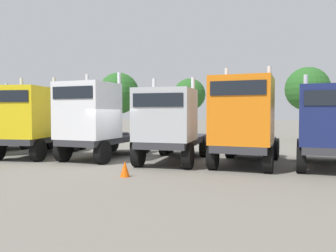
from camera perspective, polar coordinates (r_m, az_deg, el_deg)
name	(u,v)px	position (r m, az deg, el deg)	size (l,w,h in m)	color
ground	(122,164)	(15.44, -7.88, -6.47)	(200.00, 200.00, 0.00)	slate
semi_truck_yellow	(31,121)	(18.83, -22.32, 0.77)	(3.53, 6.76, 4.23)	#333338
semi_truck_white	(95,120)	(16.96, -12.34, 0.95)	(2.84, 6.00, 4.36)	#333338
semi_truck_silver	(170,125)	(15.35, 0.39, 0.12)	(2.80, 6.50, 3.98)	#333338
semi_truck_orange	(244,121)	(14.75, 12.84, 0.86)	(2.86, 6.29, 4.40)	#333338
semi_truck_navy	(331,126)	(15.07, 25.95, 0.00)	(2.87, 5.82, 4.00)	#333338
traffic_cone_mid	(125,169)	(12.42, -7.34, -7.23)	(0.36, 0.36, 0.59)	#F2590C
oak_far_left	(119,93)	(35.78, -8.38, 5.51)	(4.32, 4.32, 6.55)	#4C3823
oak_far_centre	(190,95)	(33.57, 3.69, 5.33)	(3.18, 3.18, 5.75)	#4C3823
oak_far_right	(307,89)	(30.54, 22.64, 5.81)	(3.65, 3.65, 6.16)	#4C3823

